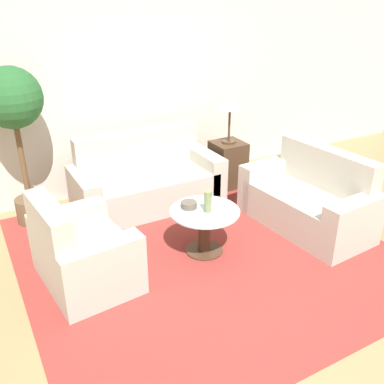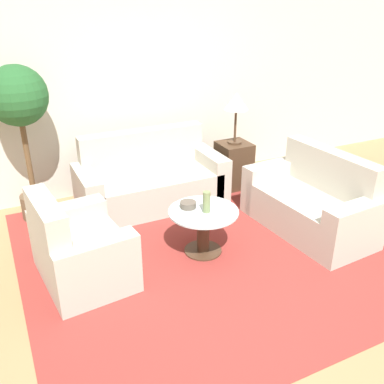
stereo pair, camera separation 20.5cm
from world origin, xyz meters
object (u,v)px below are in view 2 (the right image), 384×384
Objects in this scene: sofa_main at (150,182)px; vase at (207,202)px; loveseat at (313,204)px; potted_plant at (19,109)px; bowl at (188,205)px; coffee_table at (203,226)px; table_lamp at (236,103)px; armchair at (76,252)px.

sofa_main is 8.29× the size of vase.
potted_plant reaches higher than loveseat.
vase reaches higher than bowl.
loveseat is 1.42m from bowl.
coffee_table is 0.25m from bowl.
loveseat is 9.45× the size of bowl.
loveseat is 0.86× the size of potted_plant.
potted_plant reaches higher than table_lamp.
sofa_main reaches higher than armchair.
sofa_main is at bearing -50.01° from armchair.
loveseat is at bearing -2.24° from vase.
armchair is 1.21m from coffee_table.
coffee_table is at bearing -131.23° from table_lamp.
coffee_table is at bearing -50.68° from bowl.
armchair is 1.71m from potted_plant.
sofa_main is at bearing 88.48° from bowl.
table_lamp is (1.09, 1.24, 0.82)m from coffee_table.
loveseat is at bearing -8.51° from bowl.
armchair is 2.50m from loveseat.
sofa_main is 11.07× the size of bowl.
vase is 0.21m from bowl.
armchair is at bearing 174.11° from vase.
armchair is at bearing -134.37° from sofa_main.
coffee_table is 0.27m from vase.
sofa_main is 1.32m from vase.
sofa_main is 1.62m from armchair.
potted_plant is (-2.67, 1.56, 0.98)m from loveseat.
coffee_table is at bearing 114.32° from vase.
table_lamp is at bearing 48.77° from coffee_table.
potted_plant is at bearing 174.52° from table_lamp.
vase is (0.09, -1.29, 0.28)m from sofa_main.
table_lamp is 3.06× the size of vase.
sofa_main reaches higher than vase.
coffee_table is 1.85m from table_lamp.
bowl is at bearing -93.97° from armchair.
loveseat is at bearing -44.46° from sofa_main.
table_lamp is (1.16, -0.01, 0.83)m from sofa_main.
sofa_main is 2.56× the size of coffee_table.
armchair reaches higher than coffee_table.
loveseat is 1.31m from vase.
table_lamp is at bearing -0.49° from sofa_main.
sofa_main is 1.91m from loveseat.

